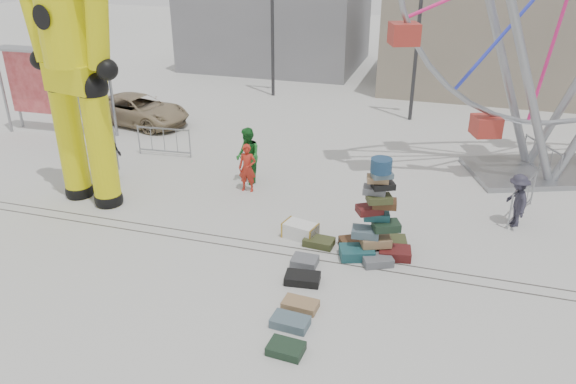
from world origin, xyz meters
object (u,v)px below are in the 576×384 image
(steamer_trunk, at_px, (300,231))
(parked_suv, at_px, (139,110))
(barricade_dummy_a, at_px, (91,138))
(pedestrian_grey, at_px, (517,200))
(lamp_post_left, at_px, (274,2))
(banner_scaffold, at_px, (53,71))
(pedestrian_black, at_px, (107,152))
(pedestrian_red, at_px, (247,168))
(crash_test_dummy, at_px, (71,56))
(barricade_dummy_b, at_px, (97,150))
(barricade_wheel_front, at_px, (522,199))
(barricade_wheel_back, at_px, (541,159))
(barricade_dummy_c, at_px, (164,142))
(pedestrian_green, at_px, (248,156))
(lamp_post_right, at_px, (422,14))
(suitcase_tower, at_px, (376,228))

(steamer_trunk, distance_m, parked_suv, 11.89)
(barricade_dummy_a, relative_size, pedestrian_grey, 1.29)
(lamp_post_left, distance_m, banner_scaffold, 10.49)
(lamp_post_left, distance_m, pedestrian_black, 12.15)
(pedestrian_red, bearing_deg, pedestrian_black, -178.99)
(crash_test_dummy, relative_size, steamer_trunk, 9.32)
(barricade_dummy_b, relative_size, barricade_wheel_front, 1.00)
(barricade_wheel_back, bearing_deg, lamp_post_left, -148.84)
(barricade_dummy_a, distance_m, pedestrian_grey, 14.89)
(barricade_dummy_c, xyz_separation_m, pedestrian_black, (-0.76, -2.42, 0.40))
(steamer_trunk, bearing_deg, barricade_wheel_front, 40.82)
(pedestrian_green, bearing_deg, pedestrian_red, -17.66)
(lamp_post_left, distance_m, barricade_dummy_a, 11.06)
(crash_test_dummy, xyz_separation_m, barricade_wheel_front, (12.58, 2.66, -3.90))
(barricade_dummy_b, relative_size, barricade_wheel_back, 1.00)
(steamer_trunk, height_order, barricade_dummy_a, barricade_dummy_a)
(crash_test_dummy, height_order, pedestrian_black, crash_test_dummy)
(lamp_post_right, bearing_deg, barricade_wheel_back, -45.49)
(suitcase_tower, xyz_separation_m, barricade_wheel_back, (4.60, 6.81, -0.19))
(barricade_wheel_back, bearing_deg, lamp_post_right, -164.16)
(pedestrian_red, relative_size, pedestrian_black, 0.82)
(barricade_wheel_front, bearing_deg, crash_test_dummy, 124.12)
(lamp_post_left, xyz_separation_m, barricade_wheel_back, (11.74, -6.83, -3.93))
(pedestrian_grey, bearing_deg, pedestrian_black, -107.16)
(barricade_dummy_b, bearing_deg, parked_suv, 115.87)
(barricade_wheel_front, relative_size, barricade_wheel_back, 1.00)
(barricade_dummy_c, bearing_deg, suitcase_tower, -33.38)
(barricade_wheel_front, distance_m, pedestrian_black, 13.06)
(lamp_post_right, relative_size, crash_test_dummy, 0.95)
(barricade_wheel_front, bearing_deg, steamer_trunk, 140.03)
(parked_suv, bearing_deg, crash_test_dummy, -150.19)
(lamp_post_right, relative_size, parked_suv, 1.79)
(lamp_post_right, bearing_deg, crash_test_dummy, -128.26)
(lamp_post_right, relative_size, banner_scaffold, 1.68)
(lamp_post_right, height_order, barricade_dummy_a, lamp_post_right)
(lamp_post_right, bearing_deg, barricade_wheel_front, -64.91)
(barricade_dummy_b, relative_size, parked_suv, 0.45)
(crash_test_dummy, height_order, pedestrian_green, crash_test_dummy)
(crash_test_dummy, bearing_deg, banner_scaffold, 145.88)
(pedestrian_black, height_order, parked_suv, pedestrian_black)
(suitcase_tower, xyz_separation_m, barricade_dummy_c, (-8.49, 4.63, -0.19))
(barricade_dummy_a, xyz_separation_m, barricade_wheel_front, (15.04, -0.87, 0.00))
(suitcase_tower, bearing_deg, steamer_trunk, 157.05)
(steamer_trunk, bearing_deg, pedestrian_black, 177.60)
(pedestrian_red, xyz_separation_m, pedestrian_green, (-0.20, 0.60, 0.16))
(pedestrian_black, bearing_deg, barricade_wheel_back, -154.37)
(banner_scaffold, xyz_separation_m, pedestrian_grey, (17.20, -2.98, -1.80))
(barricade_dummy_c, distance_m, barricade_wheel_front, 12.32)
(barricade_dummy_b, relative_size, barricade_dummy_c, 1.00)
(barricade_dummy_a, distance_m, pedestrian_black, 2.84)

